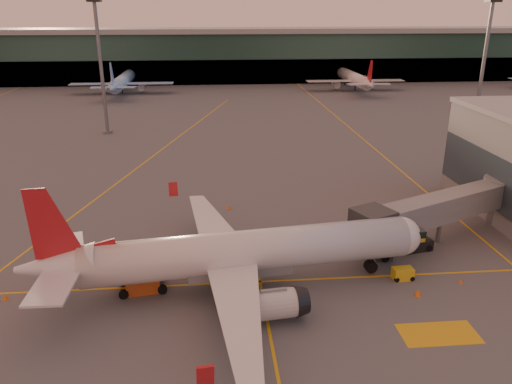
{
  "coord_description": "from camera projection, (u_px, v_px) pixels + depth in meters",
  "views": [
    {
      "loc": [
        1.07,
        -34.95,
        23.53
      ],
      "look_at": [
        5.56,
        15.33,
        5.0
      ],
      "focal_mm": 35.0,
      "sensor_mm": 36.0,
      "label": 1
    }
  ],
  "objects": [
    {
      "name": "ground",
      "position": [
        205.0,
        316.0,
        40.69
      ],
      "size": [
        600.0,
        600.0,
        0.0
      ],
      "primitive_type": "plane",
      "color": "#4C4F54",
      "rests_on": "ground"
    },
    {
      "name": "taxi_markings",
      "position": [
        162.0,
        162.0,
        81.68
      ],
      "size": [
        100.12,
        173.0,
        0.01
      ],
      "color": "gold",
      "rests_on": "ground"
    },
    {
      "name": "terminal",
      "position": [
        207.0,
        55.0,
        170.26
      ],
      "size": [
        400.0,
        20.0,
        17.6
      ],
      "color": "#19382D",
      "rests_on": "ground"
    },
    {
      "name": "mast_west_near",
      "position": [
        100.0,
        57.0,
        95.62
      ],
      "size": [
        2.4,
        2.4,
        25.6
      ],
      "color": "slate",
      "rests_on": "ground"
    },
    {
      "name": "mast_east_near",
      "position": [
        485.0,
        56.0,
        98.13
      ],
      "size": [
        2.4,
        2.4,
        25.6
      ],
      "color": "slate",
      "rests_on": "ground"
    },
    {
      "name": "distant_aircraft_row",
      "position": [
        137.0,
        93.0,
        149.28
      ],
      "size": [
        290.0,
        34.0,
        13.0
      ],
      "color": "#94C2F9",
      "rests_on": "ground"
    },
    {
      "name": "main_airplane",
      "position": [
        237.0,
        254.0,
        43.43
      ],
      "size": [
        35.53,
        32.13,
        10.73
      ],
      "rotation": [
        0.0,
        0.0,
        0.12
      ],
      "color": "silver",
      "rests_on": "ground"
    },
    {
      "name": "jet_bridge",
      "position": [
        450.0,
        207.0,
        53.1
      ],
      "size": [
        22.26,
        12.48,
        5.48
      ],
      "color": "slate",
      "rests_on": "ground"
    },
    {
      "name": "catering_truck",
      "position": [
        139.0,
        267.0,
        43.65
      ],
      "size": [
        5.63,
        3.14,
        4.13
      ],
      "rotation": [
        0.0,
        0.0,
        0.16
      ],
      "color": "#B14919",
      "rests_on": "ground"
    },
    {
      "name": "gpu_cart",
      "position": [
        403.0,
        274.0,
        46.07
      ],
      "size": [
        1.97,
        1.24,
        1.12
      ],
      "rotation": [
        0.0,
        0.0,
        0.06
      ],
      "color": "gold",
      "rests_on": "ground"
    },
    {
      "name": "pushback_tug",
      "position": [
        414.0,
        243.0,
        51.67
      ],
      "size": [
        3.86,
        2.6,
        1.82
      ],
      "rotation": [
        0.0,
        0.0,
        0.22
      ],
      "color": "black",
      "rests_on": "ground"
    },
    {
      "name": "cone_nose",
      "position": [
        461.0,
        281.0,
        45.47
      ],
      "size": [
        0.38,
        0.38,
        0.48
      ],
      "color": "orange",
      "rests_on": "ground"
    },
    {
      "name": "cone_tail",
      "position": [
        6.0,
        297.0,
        42.89
      ],
      "size": [
        0.44,
        0.44,
        0.56
      ],
      "color": "orange",
      "rests_on": "ground"
    },
    {
      "name": "cone_wing_left",
      "position": [
        229.0,
        207.0,
        62.37
      ],
      "size": [
        0.5,
        0.5,
        0.63
      ],
      "color": "orange",
      "rests_on": "ground"
    },
    {
      "name": "cone_fwd",
      "position": [
        418.0,
        292.0,
        43.48
      ],
      "size": [
        0.5,
        0.5,
        0.64
      ],
      "color": "orange",
      "rests_on": "ground"
    }
  ]
}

